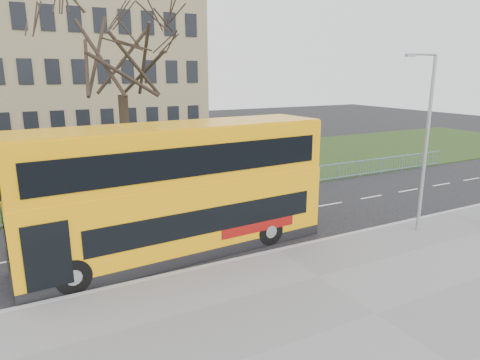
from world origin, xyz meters
The scene contains 9 objects.
ground centered at (0.00, 0.00, 0.00)m, with size 120.00×120.00×0.00m, color black.
pavement centered at (0.00, -6.75, 0.06)m, with size 80.00×10.50×0.12m, color slate.
kerb centered at (0.00, -1.55, 0.07)m, with size 80.00×0.20×0.14m, color gray.
grass_verge centered at (0.00, 14.30, 0.04)m, with size 80.00×15.40×0.08m, color #213714.
guard_railing centered at (0.00, 6.60, 0.55)m, with size 40.00×0.12×1.10m, color #6B8BBF, non-canonical shape.
bare_tree centered at (-3.00, 10.00, 6.76)m, with size 9.36×9.36×13.37m, color black, non-canonical shape.
civic_building centered at (-5.00, 35.00, 7.00)m, with size 30.00×15.00×14.00m, color #8E7A5A.
yellow_bus centered at (-3.35, 0.39, 2.67)m, with size 12.01×3.55×4.97m.
street_lamp centered at (6.60, -2.58, 4.25)m, with size 1.60×0.31×7.53m.
Camera 1 is at (-8.64, -14.68, 6.89)m, focal length 32.00 mm.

